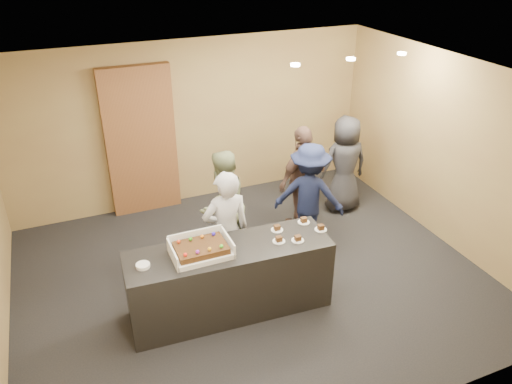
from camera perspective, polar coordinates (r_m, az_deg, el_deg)
room at (r=6.08m, az=-0.56°, el=0.41°), size 6.04×6.00×2.70m
serving_counter at (r=6.05m, az=-3.00°, el=-9.97°), size 2.44×0.84×0.90m
storage_cabinet at (r=8.06m, az=-13.02°, el=5.62°), size 1.09×0.15×2.39m
cake_box at (r=5.70m, az=-6.35°, el=-6.65°), size 0.67×0.46×0.20m
sheet_cake at (r=5.65m, az=-6.31°, el=-6.35°), size 0.57×0.39×0.11m
plate_stack at (r=5.61m, az=-12.80°, el=-8.20°), size 0.15×0.15×0.04m
slice_a at (r=5.89m, az=2.63°, el=-5.48°), size 0.15×0.15×0.07m
slice_b at (r=6.09m, az=2.42°, el=-4.19°), size 0.15×0.15×0.07m
slice_c at (r=5.92m, az=4.79°, el=-5.36°), size 0.15×0.15×0.07m
slice_d at (r=6.27m, az=5.47°, el=-3.29°), size 0.15×0.15×0.07m
slice_e at (r=6.15m, az=7.41°, el=-4.11°), size 0.15×0.15×0.07m
person_server_grey at (r=6.21m, az=-3.40°, el=-4.58°), size 0.60×0.40×1.65m
person_sage_man at (r=6.85m, az=-3.84°, el=-1.57°), size 0.97×0.89×1.59m
person_navy_man at (r=7.17m, az=6.10°, el=-0.36°), size 1.16×1.05×1.56m
person_brown_extra at (r=7.55m, az=5.35°, el=1.61°), size 1.05×0.73×1.65m
person_dark_suit at (r=8.15m, az=10.08°, el=3.14°), size 0.81×0.55×1.60m
ceiling_spotlights at (r=6.76m, az=10.78°, el=14.72°), size 1.72×0.12×0.03m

